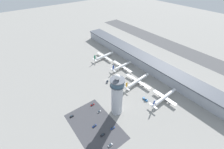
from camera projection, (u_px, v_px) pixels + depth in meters
ground_plane at (106, 80)px, 212.95m from camera, size 1000.00×1000.00×0.00m
terminal_building at (141, 59)px, 242.09m from camera, size 279.51×25.00×16.06m
runway_strip at (175, 48)px, 293.62m from camera, size 419.26×44.00×0.01m
control_tower at (117, 96)px, 153.29m from camera, size 14.71×14.71×51.70m
parking_lot_surface at (95, 126)px, 153.11m from camera, size 64.00×40.00×0.01m
airplane_gate_alpha at (104, 56)px, 258.47m from camera, size 38.03×40.43×12.90m
airplane_gate_bravo at (122, 66)px, 234.33m from camera, size 40.89×37.25×12.31m
airplane_gate_charlie at (137, 81)px, 204.77m from camera, size 41.69×46.04×13.14m
airplane_gate_delta at (164, 97)px, 179.11m from camera, size 31.11×43.90×13.24m
service_truck_catering at (107, 82)px, 208.49m from camera, size 5.30×5.80×2.60m
service_truck_fuel at (115, 68)px, 234.64m from camera, size 6.51×8.04×2.42m
service_truck_baggage at (145, 99)px, 181.76m from camera, size 7.09×2.48×2.99m
car_silver_sedan at (94, 126)px, 152.70m from camera, size 1.88×4.23×1.57m
car_green_van at (72, 116)px, 162.26m from camera, size 1.91×4.09×1.53m
car_white_wagon at (99, 112)px, 167.29m from camera, size 1.89×4.36×1.44m
car_yellow_taxi at (113, 128)px, 150.78m from camera, size 1.89×4.54×1.45m
car_maroon_suv at (93, 105)px, 175.46m from camera, size 1.89×4.40×1.55m
car_navy_sedan at (110, 145)px, 136.68m from camera, size 2.01×4.59×1.54m
car_blue_compact at (103, 135)px, 144.75m from camera, size 1.99×4.76×1.45m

